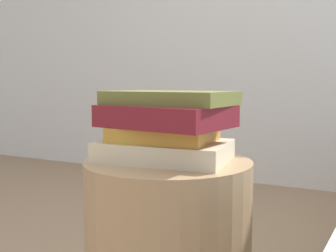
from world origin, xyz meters
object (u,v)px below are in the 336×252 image
book_cream (164,151)px  book_maroon (165,116)px  book_ochre (164,134)px  book_olive (171,98)px

book_cream → book_maroon: (0.00, -0.01, 0.08)m
book_ochre → book_olive: book_olive is taller
book_cream → book_ochre: size_ratio=1.31×
book_ochre → book_maroon: book_maroon is taller
book_cream → book_maroon: bearing=-63.1°
book_cream → book_ochre: 0.04m
book_olive → book_cream: bearing=-119.9°
book_maroon → book_olive: 0.05m
book_olive → book_ochre: bearing=-115.8°
book_maroon → book_olive: (0.01, 0.02, 0.04)m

